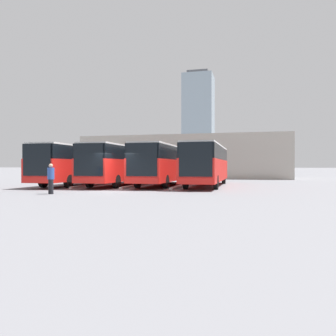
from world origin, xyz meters
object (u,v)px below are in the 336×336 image
bus_0 (207,163)px  bus_1 (164,164)px  bus_2 (122,164)px  pedestrian (51,178)px  bus_3 (80,164)px

bus_0 → bus_1: (3.59, 0.01, 0.00)m
bus_2 → pedestrian: bus_2 is taller
pedestrian → bus_1: bearing=-82.6°
bus_0 → pedestrian: bus_0 is taller
bus_1 → bus_0: bearing=179.9°
bus_0 → bus_1: size_ratio=1.00×
bus_0 → bus_3: size_ratio=1.00×
bus_0 → bus_2: same height
pedestrian → bus_0: bearing=-97.9°
bus_1 → bus_3: bearing=7.8°
bus_1 → bus_2: bearing=7.6°
bus_0 → pedestrian: bearing=50.8°
bus_0 → bus_1: same height
bus_3 → pedestrian: 9.19m
bus_0 → bus_2: size_ratio=1.00×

